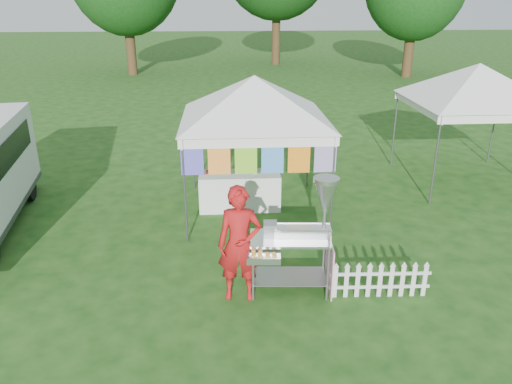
{
  "coord_description": "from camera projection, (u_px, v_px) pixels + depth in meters",
  "views": [
    {
      "loc": [
        -0.65,
        -6.78,
        4.56
      ],
      "look_at": [
        -0.08,
        1.84,
        1.1
      ],
      "focal_mm": 35.0,
      "sensor_mm": 36.0,
      "label": 1
    }
  ],
  "objects": [
    {
      "name": "picket_fence",
      "position": [
        380.0,
        281.0,
        7.95
      ],
      "size": [
        1.62,
        0.08,
        0.56
      ],
      "rotation": [
        0.0,
        0.0,
        -0.04
      ],
      "color": "silver",
      "rests_on": "ground"
    },
    {
      "name": "canopy_main",
      "position": [
        254.0,
        76.0,
        10.15
      ],
      "size": [
        4.24,
        4.24,
        3.45
      ],
      "color": "#59595E",
      "rests_on": "ground"
    },
    {
      "name": "donut_cart",
      "position": [
        304.0,
        228.0,
        7.78
      ],
      "size": [
        1.46,
        0.91,
        1.96
      ],
      "rotation": [
        0.0,
        0.0,
        -0.07
      ],
      "color": "gray",
      "rests_on": "ground"
    },
    {
      "name": "ground",
      "position": [
        268.0,
        298.0,
        8.02
      ],
      "size": [
        120.0,
        120.0,
        0.0
      ],
      "primitive_type": "plane",
      "color": "#174313",
      "rests_on": "ground"
    },
    {
      "name": "display_table",
      "position": [
        240.0,
        191.0,
        11.22
      ],
      "size": [
        1.8,
        0.7,
        0.82
      ],
      "primitive_type": "cube",
      "color": "white",
      "rests_on": "ground"
    },
    {
      "name": "canopy_right",
      "position": [
        481.0,
        64.0,
        11.87
      ],
      "size": [
        4.24,
        4.24,
        3.45
      ],
      "color": "#59595E",
      "rests_on": "ground"
    },
    {
      "name": "vendor",
      "position": [
        240.0,
        244.0,
        7.71
      ],
      "size": [
        0.72,
        0.5,
        1.89
      ],
      "primitive_type": "imported",
      "rotation": [
        0.0,
        0.0,
        -0.07
      ],
      "color": "#A31415",
      "rests_on": "ground"
    }
  ]
}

